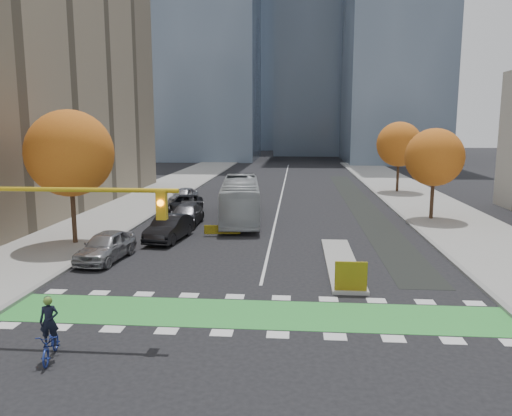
% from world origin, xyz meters
% --- Properties ---
extents(ground, '(300.00, 300.00, 0.00)m').
position_xyz_m(ground, '(0.00, 0.00, 0.00)').
color(ground, black).
rests_on(ground, ground).
extents(sidewalk_west, '(7.00, 120.00, 0.15)m').
position_xyz_m(sidewalk_west, '(-13.50, 20.00, 0.07)').
color(sidewalk_west, gray).
rests_on(sidewalk_west, ground).
extents(sidewalk_east, '(7.00, 120.00, 0.15)m').
position_xyz_m(sidewalk_east, '(13.50, 20.00, 0.07)').
color(sidewalk_east, gray).
rests_on(sidewalk_east, ground).
extents(curb_west, '(0.30, 120.00, 0.16)m').
position_xyz_m(curb_west, '(-10.00, 20.00, 0.07)').
color(curb_west, gray).
rests_on(curb_west, ground).
extents(curb_east, '(0.30, 120.00, 0.16)m').
position_xyz_m(curb_east, '(10.00, 20.00, 0.07)').
color(curb_east, gray).
rests_on(curb_east, ground).
extents(bike_crossing, '(20.00, 3.00, 0.01)m').
position_xyz_m(bike_crossing, '(0.00, 1.50, 0.01)').
color(bike_crossing, green).
rests_on(bike_crossing, ground).
extents(centre_line, '(0.15, 70.00, 0.01)m').
position_xyz_m(centre_line, '(0.00, 40.00, 0.01)').
color(centre_line, silver).
rests_on(centre_line, ground).
extents(bike_lane_paint, '(2.50, 50.00, 0.01)m').
position_xyz_m(bike_lane_paint, '(7.50, 30.00, 0.01)').
color(bike_lane_paint, black).
rests_on(bike_lane_paint, ground).
extents(median_island, '(1.60, 10.00, 0.16)m').
position_xyz_m(median_island, '(4.00, 9.00, 0.08)').
color(median_island, gray).
rests_on(median_island, ground).
extents(hazard_board, '(1.40, 0.12, 1.30)m').
position_xyz_m(hazard_board, '(4.00, 4.20, 0.80)').
color(hazard_board, yellow).
rests_on(hazard_board, median_island).
extents(tower_ne, '(18.00, 24.00, 60.00)m').
position_xyz_m(tower_ne, '(20.00, 85.00, 30.00)').
color(tower_ne, '#47566B').
rests_on(tower_ne, ground).
extents(tower_far, '(26.00, 26.00, 80.00)m').
position_xyz_m(tower_far, '(-4.00, 140.00, 40.00)').
color(tower_far, '#47566B').
rests_on(tower_far, ground).
extents(tree_west, '(5.20, 5.20, 8.22)m').
position_xyz_m(tree_west, '(-12.00, 12.00, 5.62)').
color(tree_west, '#332114').
rests_on(tree_west, ground).
extents(tree_east_near, '(4.40, 4.40, 7.08)m').
position_xyz_m(tree_east_near, '(12.00, 22.00, 4.86)').
color(tree_east_near, '#332114').
rests_on(tree_east_near, ground).
extents(tree_east_far, '(4.80, 4.80, 7.65)m').
position_xyz_m(tree_east_far, '(12.50, 38.00, 5.24)').
color(tree_east_far, '#332114').
rests_on(tree_east_far, ground).
extents(traffic_signal_west, '(8.53, 0.56, 5.20)m').
position_xyz_m(traffic_signal_west, '(-7.93, -0.51, 4.03)').
color(traffic_signal_west, '#BF9914').
rests_on(traffic_signal_west, ground).
extents(cyclist, '(1.01, 1.87, 2.05)m').
position_xyz_m(cyclist, '(-6.06, -2.80, 0.69)').
color(cyclist, navy).
rests_on(cyclist, ground).
extents(bus, '(3.92, 11.94, 3.27)m').
position_xyz_m(bus, '(-2.73, 20.70, 1.63)').
color(bus, '#B2B7BA').
rests_on(bus, ground).
extents(parked_car_a, '(2.31, 4.86, 1.61)m').
position_xyz_m(parked_car_a, '(-8.72, 8.62, 0.80)').
color(parked_car_a, '#97989C').
rests_on(parked_car_a, ground).
extents(parked_car_b, '(2.30, 5.06, 1.61)m').
position_xyz_m(parked_car_b, '(-6.50, 13.62, 0.81)').
color(parked_car_b, black).
rests_on(parked_car_b, ground).
extents(parked_car_c, '(2.08, 5.09, 1.48)m').
position_xyz_m(parked_car_c, '(-6.53, 18.62, 0.74)').
color(parked_car_c, '#47474B').
rests_on(parked_car_c, ground).
extents(parked_car_d, '(2.76, 5.41, 1.46)m').
position_xyz_m(parked_car_d, '(-7.69, 23.62, 0.73)').
color(parked_car_d, black).
rests_on(parked_car_d, ground).
extents(parked_car_e, '(2.34, 4.62, 1.51)m').
position_xyz_m(parked_car_e, '(-9.00, 28.62, 0.75)').
color(parked_car_e, '#A4A5AA').
rests_on(parked_car_e, ground).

